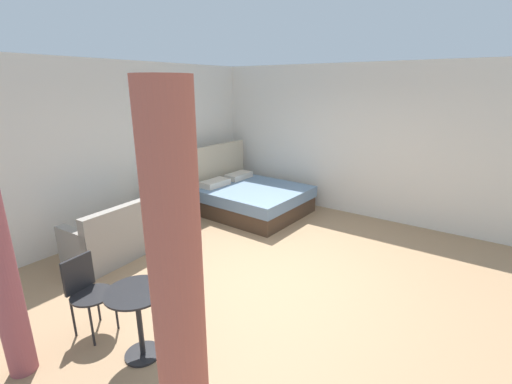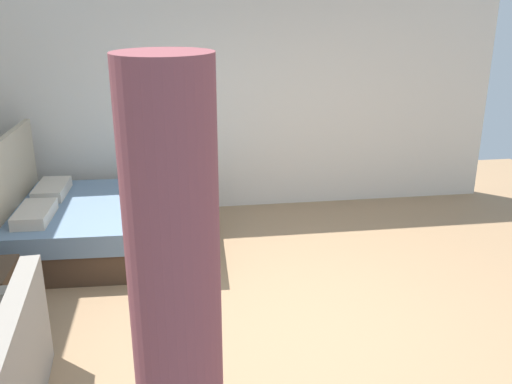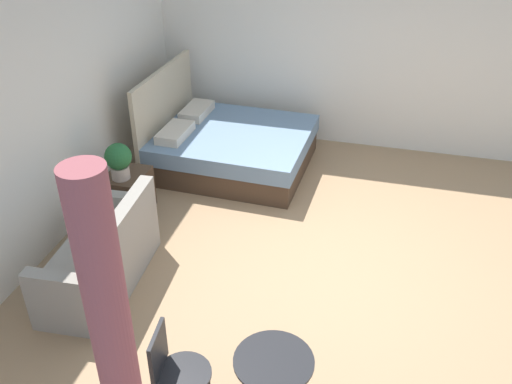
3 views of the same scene
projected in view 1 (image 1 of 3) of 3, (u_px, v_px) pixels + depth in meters
ground_plane at (276, 275)px, 4.84m from camera, size 9.01×9.28×0.02m
wall_back at (125, 148)px, 6.14m from camera, size 9.01×0.12×2.89m
wall_right at (360, 142)px, 6.76m from camera, size 0.12×6.28×2.89m
bed at (250, 198)px, 7.14m from camera, size 1.82×2.07×1.29m
couch at (121, 236)px, 5.32m from camera, size 1.53×0.80×0.86m
nightstand at (170, 211)px, 6.49m from camera, size 0.54×0.44×0.53m
potted_plant at (163, 186)px, 6.27m from camera, size 0.30×0.30×0.43m
balcony_table at (138, 311)px, 3.26m from camera, size 0.57×0.57×0.71m
cafe_chair_near_window at (86, 288)px, 3.60m from camera, size 0.46×0.46×0.83m
curtain_left at (183, 359)px, 1.65m from camera, size 0.23×0.23×2.54m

